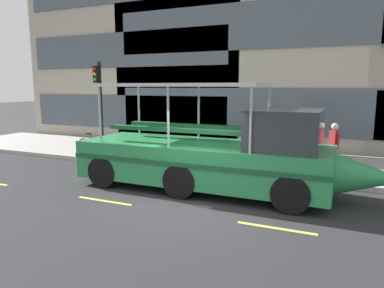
% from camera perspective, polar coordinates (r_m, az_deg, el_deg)
% --- Properties ---
extents(ground_plane, '(120.00, 120.00, 0.00)m').
position_cam_1_polar(ground_plane, '(9.93, 0.48, -9.46)').
color(ground_plane, '#2B2B2D').
extents(sidewalk, '(32.00, 4.80, 0.18)m').
position_cam_1_polar(sidewalk, '(15.03, 9.02, -2.74)').
color(sidewalk, '#A8A59E').
rests_on(sidewalk, ground_plane).
extents(curb_edge, '(32.00, 0.18, 0.18)m').
position_cam_1_polar(curb_edge, '(12.70, 6.10, -4.90)').
color(curb_edge, '#B2ADA3').
rests_on(curb_edge, ground_plane).
extents(lane_centreline, '(25.80, 0.12, 0.01)m').
position_cam_1_polar(lane_centreline, '(9.16, -1.77, -11.06)').
color(lane_centreline, '#DBD64C').
rests_on(lane_centreline, ground_plane).
extents(curb_guardrail, '(11.35, 0.09, 0.86)m').
position_cam_1_polar(curb_guardrail, '(12.84, 7.10, -1.72)').
color(curb_guardrail, gray).
rests_on(curb_guardrail, sidewalk).
extents(traffic_light_pole, '(0.24, 0.46, 4.08)m').
position_cam_1_polar(traffic_light_pole, '(16.18, -14.70, 7.06)').
color(traffic_light_pole, black).
rests_on(traffic_light_pole, sidewalk).
extents(leaned_bicycle, '(1.74, 0.46, 0.96)m').
position_cam_1_polar(leaned_bicycle, '(16.34, -15.67, -0.35)').
color(leaned_bicycle, black).
rests_on(leaned_bicycle, sidewalk).
extents(duck_tour_boat, '(9.68, 2.63, 3.28)m').
position_cam_1_polar(duck_tour_boat, '(10.82, 4.37, -1.90)').
color(duck_tour_boat, '#2D9351').
rests_on(duck_tour_boat, ground_plane).
extents(pedestrian_near_bow, '(0.36, 0.41, 1.77)m').
position_cam_1_polar(pedestrian_near_bow, '(13.20, 21.91, 0.13)').
color(pedestrian_near_bow, black).
rests_on(pedestrian_near_bow, sidewalk).
extents(pedestrian_mid_left, '(0.49, 0.24, 1.71)m').
position_cam_1_polar(pedestrian_mid_left, '(14.16, 9.29, 1.12)').
color(pedestrian_mid_left, black).
rests_on(pedestrian_mid_left, sidewalk).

